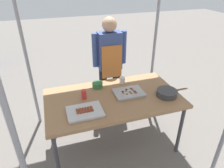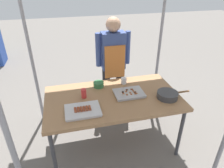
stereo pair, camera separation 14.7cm
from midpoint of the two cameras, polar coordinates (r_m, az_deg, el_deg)
ground_plane at (r=2.91m, az=1.75°, el=-16.17°), size 18.00×18.00×0.00m
stall_table at (r=2.47m, az=1.99°, el=-4.70°), size 1.60×0.90×0.75m
tray_grilled_sausages at (r=2.20m, az=-6.30°, el=-7.42°), size 0.38×0.28×0.05m
tray_meat_skewers at (r=2.49m, az=6.47°, el=-2.63°), size 0.36×0.26×0.04m
cooking_wok at (r=2.51m, az=16.99°, el=-2.94°), size 0.41×0.25×0.07m
condiment_bowl at (r=2.63m, az=-2.19°, el=-0.14°), size 0.13×0.13×0.07m
drink_cup_near_edge at (r=2.71m, az=4.87°, el=0.91°), size 0.07×0.07×0.08m
drink_cup_by_wok at (r=2.41m, az=-6.21°, el=-2.65°), size 0.06×0.06×0.11m
vendor_woman at (r=3.07m, az=1.71°, el=6.72°), size 0.52×0.22×1.53m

